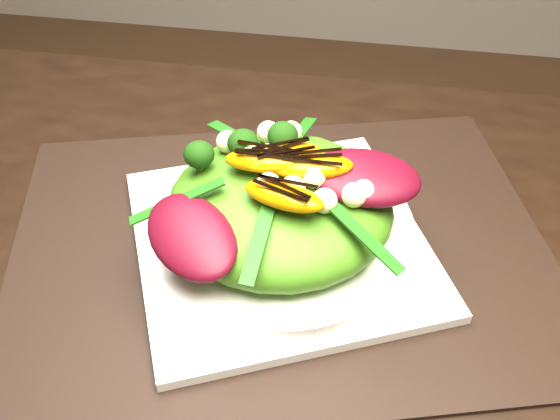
% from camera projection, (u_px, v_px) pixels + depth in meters
% --- Properties ---
extents(placemat, '(0.55, 0.47, 0.00)m').
position_uv_depth(placemat, '(280.00, 246.00, 0.58)').
color(placemat, black).
rests_on(placemat, dining_table).
extents(plate_base, '(0.32, 0.32, 0.01)m').
position_uv_depth(plate_base, '(280.00, 241.00, 0.58)').
color(plate_base, silver).
rests_on(plate_base, placemat).
extents(salad_bowl, '(0.29, 0.29, 0.02)m').
position_uv_depth(salad_bowl, '(280.00, 230.00, 0.57)').
color(salad_bowl, white).
rests_on(salad_bowl, plate_base).
extents(lettuce_mound, '(0.24, 0.24, 0.06)m').
position_uv_depth(lettuce_mound, '(280.00, 205.00, 0.55)').
color(lettuce_mound, '#437916').
rests_on(lettuce_mound, salad_bowl).
extents(radicchio_leaf, '(0.10, 0.07, 0.02)m').
position_uv_depth(radicchio_leaf, '(365.00, 177.00, 0.52)').
color(radicchio_leaf, '#3F0612').
rests_on(radicchio_leaf, lettuce_mound).
extents(orange_segment, '(0.07, 0.03, 0.02)m').
position_uv_depth(orange_segment, '(291.00, 148.00, 0.54)').
color(orange_segment, '#D26D03').
rests_on(orange_segment, lettuce_mound).
extents(broccoli_floret, '(0.05, 0.05, 0.04)m').
position_uv_depth(broccoli_floret, '(211.00, 144.00, 0.54)').
color(broccoli_floret, black).
rests_on(broccoli_floret, lettuce_mound).
extents(macadamia_nut, '(0.03, 0.03, 0.02)m').
position_uv_depth(macadamia_nut, '(317.00, 221.00, 0.48)').
color(macadamia_nut, '#C6B38B').
rests_on(macadamia_nut, lettuce_mound).
extents(balsamic_drizzle, '(0.04, 0.01, 0.00)m').
position_uv_depth(balsamic_drizzle, '(291.00, 139.00, 0.54)').
color(balsamic_drizzle, black).
rests_on(balsamic_drizzle, orange_segment).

